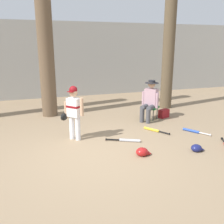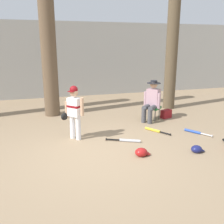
% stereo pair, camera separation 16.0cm
% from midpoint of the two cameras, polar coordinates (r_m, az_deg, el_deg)
% --- Properties ---
extents(ground_plane, '(60.00, 60.00, 0.00)m').
position_cam_midpoint_polar(ground_plane, '(5.28, -3.62, -9.76)').
color(ground_plane, '#937A5B').
extents(concrete_back_wall, '(18.00, 0.36, 3.15)m').
position_cam_midpoint_polar(concrete_back_wall, '(11.13, -12.46, 11.50)').
color(concrete_back_wall, '#9E9E99').
rests_on(concrete_back_wall, ground).
extents(tree_near_player, '(0.71, 0.71, 6.00)m').
position_cam_midpoint_polar(tree_near_player, '(8.08, -15.72, 17.60)').
color(tree_near_player, brown).
rests_on(tree_near_player, ground).
extents(tree_behind_spectator, '(0.59, 0.59, 5.85)m').
position_cam_midpoint_polar(tree_behind_spectator, '(9.03, 12.48, 17.38)').
color(tree_behind_spectator, brown).
rests_on(tree_behind_spectator, ground).
extents(young_ballplayer, '(0.55, 0.47, 1.31)m').
position_cam_midpoint_polar(young_ballplayer, '(5.95, -9.57, 0.56)').
color(young_ballplayer, white).
rests_on(young_ballplayer, ground).
extents(folding_stool, '(0.56, 0.56, 0.41)m').
position_cam_midpoint_polar(folding_stool, '(7.65, 8.25, 0.95)').
color(folding_stool, '#196B2D').
rests_on(folding_stool, ground).
extents(seated_spectator, '(0.64, 0.61, 1.20)m').
position_cam_midpoint_polar(seated_spectator, '(7.50, 8.02, 2.84)').
color(seated_spectator, '#47474C').
rests_on(seated_spectator, ground).
extents(handbag_beside_stool, '(0.38, 0.28, 0.26)m').
position_cam_midpoint_polar(handbag_beside_stool, '(7.97, 11.17, -0.34)').
color(handbag_beside_stool, maroon).
rests_on(handbag_beside_stool, ground).
extents(bat_blue_youth, '(0.43, 0.66, 0.07)m').
position_cam_midpoint_polar(bat_blue_youth, '(6.86, 17.40, -4.18)').
color(bat_blue_youth, '#2347AD').
rests_on(bat_blue_youth, ground).
extents(bat_yellow_trainer, '(0.44, 0.69, 0.07)m').
position_cam_midpoint_polar(bat_yellow_trainer, '(6.71, 8.78, -4.06)').
color(bat_yellow_trainer, yellow).
rests_on(bat_yellow_trainer, ground).
extents(bat_aluminum_silver, '(0.77, 0.42, 0.07)m').
position_cam_midpoint_polar(bat_aluminum_silver, '(5.95, 2.69, -6.46)').
color(bat_aluminum_silver, '#B7BCC6').
rests_on(bat_aluminum_silver, ground).
extents(batting_helmet_red, '(0.31, 0.24, 0.18)m').
position_cam_midpoint_polar(batting_helmet_red, '(5.25, 6.03, -9.05)').
color(batting_helmet_red, '#A81919').
rests_on(batting_helmet_red, ground).
extents(batting_helmet_navy, '(0.28, 0.22, 0.16)m').
position_cam_midpoint_polar(batting_helmet_navy, '(5.69, 17.96, -7.86)').
color(batting_helmet_navy, navy).
rests_on(batting_helmet_navy, ground).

